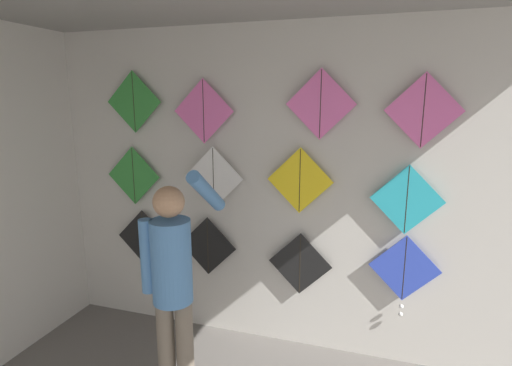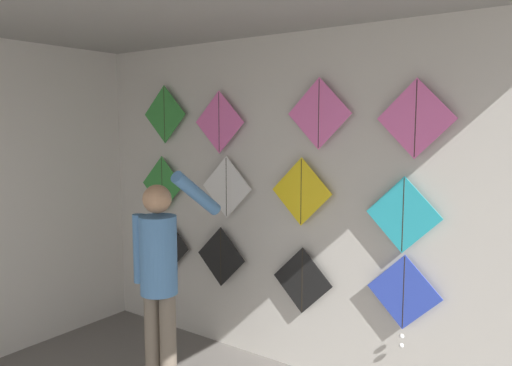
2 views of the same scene
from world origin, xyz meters
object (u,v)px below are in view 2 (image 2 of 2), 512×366
kite_1 (221,257)px  kite_7 (403,215)px  kite_6 (301,192)px  kite_9 (219,122)px  kite_8 (165,114)px  kite_4 (162,184)px  kite_10 (319,114)px  kite_3 (404,296)px  shopkeeper (160,270)px  kite_2 (302,281)px  kite_0 (168,249)px  kite_5 (226,187)px  kite_11 (416,119)px

kite_1 → kite_7: kite_7 is taller
kite_6 → kite_9: 1.02m
kite_1 → kite_8: (-0.69, 0.00, 1.30)m
kite_4 → kite_10: kite_10 is taller
kite_4 → kite_8: (0.05, 0.00, 0.68)m
kite_3 → shopkeeper: bearing=-150.9°
kite_2 → kite_10: 1.36m
shopkeeper → kite_10: kite_10 is taller
kite_8 → kite_9: (0.69, 0.00, -0.08)m
kite_0 → kite_5: kite_5 is taller
kite_7 → kite_10: (-0.69, 0.00, 0.72)m
kite_1 → kite_2: size_ratio=1.00×
kite_7 → kite_10: size_ratio=1.00×
kite_3 → kite_10: kite_10 is taller
kite_1 → kite_5: 0.65m
shopkeeper → kite_10: bearing=33.3°
kite_10 → kite_6: bearing=180.0°
kite_1 → kite_6: size_ratio=1.00×
kite_6 → kite_7: bearing=0.0°
kite_2 → kite_6: bearing=180.0°
kite_9 → shopkeeper: bearing=-81.0°
kite_3 → kite_11: size_ratio=1.25×
kite_1 → kite_5: kite_5 is taller
kite_0 → kite_7: (2.37, 0.00, 0.60)m
kite_10 → kite_11: bearing=0.0°
shopkeeper → kite_5: 1.03m
kite_4 → kite_7: (2.43, 0.00, -0.05)m
kite_1 → kite_10: 1.63m
kite_2 → kite_11: size_ratio=1.00×
kite_2 → kite_8: 2.07m
kite_3 → kite_9: 2.11m
shopkeeper → kite_1: size_ratio=3.13×
kite_6 → kite_1: bearing=180.0°
kite_1 → kite_2: 0.87m
shopkeeper → kite_11: size_ratio=3.13×
kite_7 → kite_11: kite_11 is taller
kite_6 → kite_9: bearing=180.0°
kite_6 → kite_7: (0.84, 0.00, -0.10)m
kite_2 → kite_6: kite_6 is taller
kite_1 → kite_9: 1.23m
shopkeeper → kite_6: bearing=38.7°
kite_5 → kite_0: bearing=-179.9°
kite_11 → kite_3: bearing=-179.0°
kite_3 → kite_10: 1.49m
shopkeeper → kite_5: (-0.06, 0.88, 0.53)m
kite_8 → kite_4: bearing=180.0°
shopkeeper → kite_0: bearing=120.7°
shopkeeper → kite_8: bearing=121.1°
kite_1 → kite_2: bearing=0.0°
kite_1 → kite_7: 1.78m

